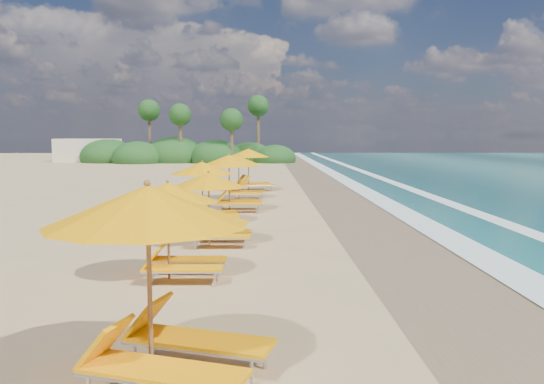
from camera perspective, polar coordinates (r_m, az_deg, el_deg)
ground at (r=19.48m, az=0.00°, el=-3.51°), size 160.00×160.00×0.00m
wet_sand at (r=19.95m, az=11.59°, el=-3.40°), size 4.00×160.00×0.01m
surf_foam at (r=20.69m, az=18.92°, el=-3.21°), size 4.00×160.00×0.01m
station_0 at (r=7.12m, az=-11.37°, el=-8.15°), size 3.38×3.30×2.66m
station_1 at (r=12.25m, az=-10.09°, el=-3.31°), size 2.41×2.23×2.24m
station_2 at (r=15.84m, az=-6.06°, el=-1.23°), size 2.37×2.19×2.20m
station_3 at (r=19.78m, az=-6.82°, el=0.41°), size 2.74×2.60×2.33m
station_4 at (r=22.94m, az=-4.06°, el=1.40°), size 2.70×2.50×2.47m
station_5 at (r=27.37m, az=-3.16°, el=1.87°), size 2.56×2.41×2.24m
station_6 at (r=31.44m, az=-2.15°, el=2.69°), size 3.19×3.12×2.52m
treeline at (r=65.48m, az=-9.33°, el=3.97°), size 25.80×8.80×9.74m
beach_building at (r=70.66m, az=-18.78°, el=4.20°), size 7.00×5.00×2.80m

